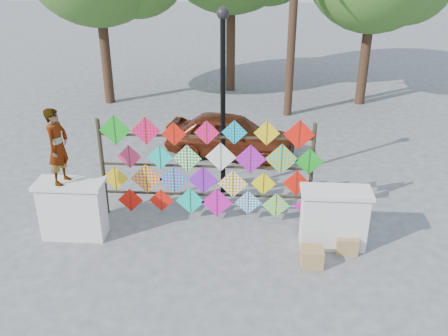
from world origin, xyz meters
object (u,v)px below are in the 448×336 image
at_px(sedan, 231,135).
at_px(lamppost, 223,87).
at_px(kite_rack, 210,169).
at_px(vendor_woman, 58,146).

xyz_separation_m(sedan, lamppost, (-0.06, -2.27, 2.07)).
distance_m(kite_rack, sedan, 3.59).
distance_m(sedan, lamppost, 3.07).
xyz_separation_m(kite_rack, vendor_woman, (-2.92, -0.93, 0.85)).
height_order(vendor_woman, lamppost, lamppost).
relative_size(vendor_woman, lamppost, 0.35).
bearing_deg(vendor_woman, kite_rack, -61.03).
bearing_deg(lamppost, sedan, 88.37).
xyz_separation_m(vendor_woman, sedan, (3.18, 4.47, -1.44)).
bearing_deg(vendor_woman, lamppost, -43.52).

